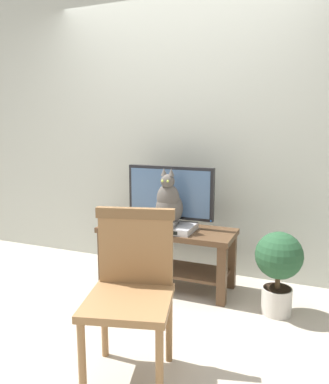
% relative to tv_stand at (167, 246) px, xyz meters
% --- Properties ---
extents(ground_plane, '(12.00, 12.00, 0.00)m').
position_rel_tv_stand_xyz_m(ground_plane, '(-0.02, -0.62, -0.36)').
color(ground_plane, '#ADA393').
extents(back_wall, '(7.00, 0.12, 2.80)m').
position_rel_tv_stand_xyz_m(back_wall, '(-0.02, 0.51, 1.04)').
color(back_wall, '#B7BCB2').
rests_on(back_wall, ground).
extents(tv_stand, '(1.15, 0.44, 0.51)m').
position_rel_tv_stand_xyz_m(tv_stand, '(0.00, 0.00, 0.00)').
color(tv_stand, '#513823').
rests_on(tv_stand, ground).
extents(tv, '(0.76, 0.20, 0.52)m').
position_rel_tv_stand_xyz_m(tv, '(0.00, 0.08, 0.42)').
color(tv, black).
rests_on(tv, tv_stand).
extents(media_box, '(0.42, 0.30, 0.05)m').
position_rel_tv_stand_xyz_m(media_box, '(0.04, -0.05, 0.18)').
color(media_box, '#BCBCC1').
rests_on(media_box, tv_stand).
extents(cat, '(0.22, 0.28, 0.47)m').
position_rel_tv_stand_xyz_m(cat, '(0.04, -0.07, 0.39)').
color(cat, '#514C47').
rests_on(cat, media_box).
extents(wooden_chair, '(0.55, 0.55, 0.91)m').
position_rel_tv_stand_xyz_m(wooden_chair, '(0.25, -1.13, 0.17)').
color(wooden_chair, olive).
rests_on(wooden_chair, ground).
extents(book_stack, '(0.23, 0.17, 0.06)m').
position_rel_tv_stand_xyz_m(book_stack, '(-0.38, 0.01, 0.18)').
color(book_stack, beige).
rests_on(book_stack, tv_stand).
extents(potted_plant, '(0.34, 0.34, 0.62)m').
position_rel_tv_stand_xyz_m(potted_plant, '(0.93, -0.15, 0.02)').
color(potted_plant, beige).
rests_on(potted_plant, ground).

